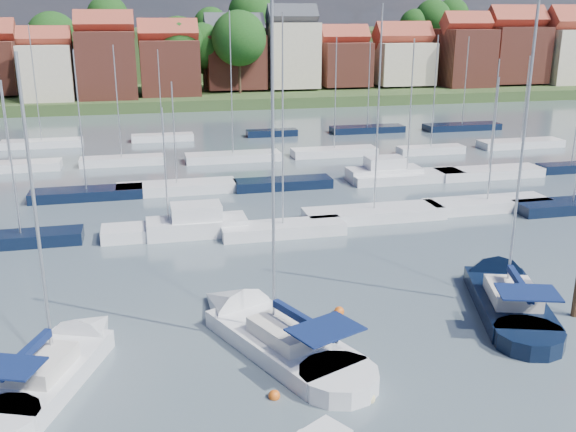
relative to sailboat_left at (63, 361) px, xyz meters
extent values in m
plane|color=#485A62|center=(12.76, 36.92, -0.36)|extent=(260.00, 260.00, 0.00)
cube|color=silver|center=(-0.45, -1.14, -0.11)|extent=(5.21, 7.45, 1.20)
cone|color=silver|center=(1.14, 2.86, -0.11)|extent=(3.90, 4.17, 2.87)
cylinder|color=silver|center=(-1.72, -4.33, -0.11)|extent=(3.72, 3.72, 1.20)
cube|color=silver|center=(-0.63, -1.58, 0.84)|extent=(2.92, 3.40, 0.70)
cylinder|color=#B2B2B7|center=(-0.28, -0.69, 6.86)|extent=(0.14, 0.14, 12.74)
cylinder|color=#B2B2B7|center=(-0.98, -2.47, 1.69)|extent=(1.51, 3.59, 0.10)
cube|color=#0E1B47|center=(-0.98, -2.47, 1.84)|extent=(1.62, 3.48, 0.35)
cube|color=#0E1B47|center=(-1.44, -3.62, 1.99)|extent=(2.90, 2.50, 0.08)
cube|color=silver|center=(9.71, -0.52, -0.11)|extent=(6.34, 8.84, 1.20)
cone|color=silver|center=(7.70, 4.17, -0.11)|extent=(4.69, 4.98, 3.40)
cylinder|color=silver|center=(11.31, -4.27, -0.11)|extent=(4.46, 4.46, 1.20)
cube|color=silver|center=(9.93, -1.04, 0.84)|extent=(3.53, 4.06, 0.70)
cylinder|color=#B2B2B7|center=(9.48, 0.00, 8.05)|extent=(0.14, 0.14, 15.11)
cylinder|color=#B2B2B7|center=(10.37, -2.08, 1.69)|extent=(1.88, 4.21, 0.10)
cube|color=#0E1B47|center=(10.37, -2.08, 1.84)|extent=(1.97, 4.08, 0.35)
cube|color=#0E1B47|center=(10.95, -3.44, 1.99)|extent=(3.46, 3.01, 0.08)
cube|color=black|center=(22.30, 0.90, -0.11)|extent=(5.58, 8.51, 1.20)
cone|color=black|center=(23.83, 5.58, -0.11)|extent=(4.31, 4.66, 3.28)
cylinder|color=black|center=(21.07, -2.85, -0.11)|extent=(4.14, 4.14, 1.20)
cube|color=silver|center=(22.13, 0.38, 0.84)|extent=(3.21, 3.84, 0.70)
cylinder|color=#B2B2B7|center=(22.47, 1.42, 7.96)|extent=(0.14, 0.14, 14.93)
cylinder|color=#B2B2B7|center=(21.79, -0.66, 1.69)|extent=(1.46, 4.19, 0.10)
cube|color=#0E1B47|center=(21.79, -0.66, 1.84)|extent=(1.58, 4.05, 0.35)
cube|color=#0E1B47|center=(21.34, -2.01, 1.99)|extent=(3.27, 2.74, 0.08)
sphere|color=#D85914|center=(8.56, -4.35, -0.36)|extent=(0.48, 0.48, 0.48)
sphere|color=beige|center=(12.24, -5.41, -0.36)|extent=(0.52, 0.52, 0.52)
sphere|color=#D85914|center=(13.48, 2.51, -0.36)|extent=(0.53, 0.53, 0.53)
cube|color=black|center=(-4.35, 17.46, -0.01)|extent=(8.01, 2.24, 1.00)
cylinder|color=#B2B2B7|center=(-4.35, 17.46, 5.57)|extent=(0.12, 0.12, 10.16)
cube|color=silver|center=(5.49, 17.12, -0.01)|extent=(9.22, 2.58, 1.00)
cylinder|color=#B2B2B7|center=(5.49, 17.12, 4.58)|extent=(0.12, 0.12, 8.18)
cube|color=silver|center=(13.39, 15.52, -0.01)|extent=(8.78, 2.46, 1.00)
cylinder|color=#B2B2B7|center=(13.39, 15.52, 6.02)|extent=(0.12, 0.12, 11.06)
cube|color=silver|center=(20.99, 17.58, -0.01)|extent=(10.79, 3.02, 1.00)
cylinder|color=#B2B2B7|center=(20.99, 17.58, 7.93)|extent=(0.12, 0.12, 14.87)
cube|color=silver|center=(30.74, 17.94, -0.01)|extent=(10.13, 2.84, 1.00)
cylinder|color=#B2B2B7|center=(30.74, 17.94, 5.29)|extent=(0.12, 0.12, 9.59)
cube|color=black|center=(37.18, 16.04, -0.01)|extent=(9.52, 2.67, 1.00)
cube|color=silver|center=(7.45, 16.92, 0.14)|extent=(7.00, 2.60, 1.40)
cube|color=silver|center=(7.45, 16.92, 1.24)|extent=(3.50, 2.20, 1.30)
cube|color=black|center=(-0.79, 28.55, -0.01)|extent=(9.30, 2.60, 1.00)
cylinder|color=#B2B2B7|center=(-0.79, 28.55, 6.23)|extent=(0.12, 0.12, 11.48)
cube|color=silver|center=(6.82, 28.93, -0.01)|extent=(10.40, 2.91, 1.00)
cylinder|color=#B2B2B7|center=(6.82, 28.93, 4.88)|extent=(0.12, 0.12, 8.77)
cube|color=black|center=(16.24, 28.20, -0.01)|extent=(8.80, 2.46, 1.00)
cylinder|color=#B2B2B7|center=(16.24, 28.20, 7.66)|extent=(0.12, 0.12, 14.33)
cube|color=silver|center=(28.16, 28.08, -0.01)|extent=(10.73, 3.00, 1.00)
cylinder|color=#B2B2B7|center=(28.16, 28.08, 6.56)|extent=(0.12, 0.12, 12.14)
cube|color=silver|center=(36.58, 27.88, -0.01)|extent=(10.48, 2.93, 1.00)
cylinder|color=#B2B2B7|center=(36.58, 27.88, 5.63)|extent=(0.12, 0.12, 10.28)
cube|color=black|center=(45.70, 27.99, -0.01)|extent=(6.84, 1.91, 1.00)
cube|color=silver|center=(26.22, 28.92, 0.14)|extent=(7.00, 2.60, 1.40)
cube|color=silver|center=(26.22, 28.92, 1.24)|extent=(3.50, 2.20, 1.30)
cube|color=silver|center=(-8.96, 41.13, -0.01)|extent=(9.71, 2.72, 1.00)
cylinder|color=#B2B2B7|center=(-8.96, 41.13, 7.93)|extent=(0.12, 0.12, 14.88)
cube|color=silver|center=(1.92, 41.42, -0.01)|extent=(8.49, 2.38, 1.00)
cylinder|color=#B2B2B7|center=(1.92, 41.42, 6.15)|extent=(0.12, 0.12, 11.31)
cube|color=silver|center=(13.55, 40.69, -0.01)|extent=(10.16, 2.85, 1.00)
cylinder|color=#B2B2B7|center=(13.55, 40.69, 7.79)|extent=(0.12, 0.12, 14.59)
cube|color=silver|center=(24.93, 40.81, -0.01)|extent=(9.53, 2.67, 1.00)
cylinder|color=#B2B2B7|center=(24.93, 40.81, 6.45)|extent=(0.12, 0.12, 11.91)
cube|color=silver|center=(35.91, 39.42, -0.01)|extent=(7.62, 2.13, 1.00)
cylinder|color=#B2B2B7|center=(35.91, 39.42, 6.56)|extent=(0.12, 0.12, 12.13)
cube|color=silver|center=(47.98, 40.50, -0.01)|extent=(10.17, 2.85, 1.00)
cylinder|color=#B2B2B7|center=(47.98, 40.50, 5.36)|extent=(0.12, 0.12, 9.73)
cube|color=silver|center=(-7.50, 53.47, -0.01)|extent=(9.24, 2.59, 1.00)
cylinder|color=#B2B2B7|center=(-7.50, 53.47, 7.08)|extent=(0.12, 0.12, 13.17)
cube|color=silver|center=(6.67, 54.22, -0.01)|extent=(7.57, 2.12, 1.00)
cylinder|color=#B2B2B7|center=(6.67, 54.22, 5.61)|extent=(0.12, 0.12, 10.24)
cube|color=black|center=(20.64, 54.39, -0.01)|extent=(6.58, 1.84, 1.00)
cylinder|color=#B2B2B7|center=(20.64, 54.39, 4.50)|extent=(0.12, 0.12, 8.01)
cube|color=black|center=(33.70, 54.32, -0.01)|extent=(9.92, 2.78, 1.00)
cylinder|color=#B2B2B7|center=(33.70, 54.32, 5.95)|extent=(0.12, 0.12, 10.92)
cube|color=black|center=(47.04, 53.28, -0.01)|extent=(10.55, 2.95, 1.00)
cylinder|color=#B2B2B7|center=(47.04, 53.28, 6.25)|extent=(0.12, 0.12, 11.51)
cube|color=#334C26|center=(12.76, 113.92, -0.06)|extent=(200.00, 70.00, 3.00)
cube|color=#334C26|center=(12.76, 138.92, 4.64)|extent=(200.00, 60.00, 14.00)
cube|color=beige|center=(-9.99, 85.92, 5.72)|extent=(8.09, 8.80, 8.96)
cube|color=#9A3D2C|center=(-9.99, 85.92, 11.19)|extent=(8.25, 4.00, 4.00)
cube|color=brown|center=(-0.59, 86.85, 6.73)|extent=(9.36, 10.17, 10.97)
cube|color=#9A3D2C|center=(-0.59, 86.85, 13.36)|extent=(9.54, 4.63, 4.63)
cube|color=brown|center=(9.71, 88.56, 5.95)|extent=(9.90, 8.56, 9.42)
cube|color=#9A3D2C|center=(9.71, 88.56, 11.88)|extent=(10.10, 4.90, 4.90)
cube|color=brown|center=(21.85, 93.56, 6.59)|extent=(10.59, 8.93, 9.49)
cube|color=#383A42|center=(21.85, 93.56, 12.63)|extent=(10.80, 5.24, 5.24)
cube|color=beige|center=(32.47, 92.71, 7.67)|extent=(9.01, 8.61, 11.65)
cube|color=#383A42|center=(32.47, 92.71, 14.59)|extent=(9.19, 4.46, 4.46)
cube|color=brown|center=(42.93, 93.91, 5.84)|extent=(9.10, 9.34, 8.00)
cube|color=#9A3D2C|center=(42.93, 93.91, 10.96)|extent=(9.28, 4.50, 4.50)
cube|color=beige|center=(54.71, 93.51, 5.78)|extent=(10.86, 9.59, 7.88)
cube|color=#9A3D2C|center=(54.71, 93.51, 11.05)|extent=(11.07, 5.37, 5.37)
cube|color=brown|center=(66.51, 90.83, 6.73)|extent=(9.18, 9.96, 10.97)
cube|color=#9A3D2C|center=(66.51, 90.83, 13.34)|extent=(9.36, 4.54, 4.54)
cube|color=brown|center=(77.93, 92.13, 7.22)|extent=(11.39, 9.67, 10.76)
cube|color=#9A3D2C|center=(77.93, 92.13, 14.00)|extent=(11.62, 5.64, 5.64)
cube|color=beige|center=(90.77, 90.26, 6.64)|extent=(12.95, 8.52, 10.80)
cylinder|color=#382619|center=(69.53, 112.42, 8.16)|extent=(0.50, 0.50, 4.47)
sphere|color=#1F541A|center=(69.53, 112.42, 14.22)|extent=(8.18, 8.18, 8.18)
cylinder|color=#382619|center=(16.22, 92.84, 3.47)|extent=(0.50, 0.50, 4.46)
sphere|color=#1F541A|center=(16.22, 92.84, 9.52)|extent=(8.15, 8.15, 8.15)
cylinder|color=#382619|center=(27.98, 110.59, 8.22)|extent=(0.50, 0.50, 5.15)
sphere|color=#1F541A|center=(27.98, 110.59, 15.20)|extent=(9.41, 9.41, 9.41)
cylinder|color=#382619|center=(-0.79, 113.23, 8.32)|extent=(0.50, 0.50, 4.56)
sphere|color=#1F541A|center=(-0.79, 113.23, 14.51)|extent=(8.34, 8.34, 8.34)
cylinder|color=#382619|center=(-10.48, 102.16, 3.82)|extent=(0.50, 0.50, 5.15)
sphere|color=#1F541A|center=(-10.48, 102.16, 10.81)|extent=(9.42, 9.42, 9.42)
cylinder|color=#382619|center=(26.51, 101.62, 3.13)|extent=(0.50, 0.50, 3.77)
sphere|color=#1F541A|center=(26.51, 101.62, 8.24)|extent=(6.89, 6.89, 6.89)
cylinder|color=#382619|center=(21.80, 87.86, 3.85)|extent=(0.50, 0.50, 5.21)
sphere|color=#1F541A|center=(21.80, 87.86, 10.93)|extent=(9.53, 9.53, 9.53)
cylinder|color=#382619|center=(74.69, 98.54, 2.73)|extent=(0.50, 0.50, 2.97)
sphere|color=#1F541A|center=(74.69, 98.54, 6.77)|extent=(5.44, 5.44, 5.44)
cylinder|color=#382619|center=(11.61, 90.67, 3.66)|extent=(0.50, 0.50, 4.84)
sphere|color=#1F541A|center=(11.61, 90.67, 10.23)|extent=(8.85, 8.85, 8.85)
cylinder|color=#382619|center=(65.44, 112.63, 7.81)|extent=(0.50, 0.50, 3.72)
sphere|color=#1F541A|center=(65.44, 112.63, 12.85)|extent=(6.80, 6.80, 6.80)
cylinder|color=#382619|center=(66.81, 91.04, 3.27)|extent=(0.50, 0.50, 4.05)
sphere|color=#1F541A|center=(66.81, 91.04, 8.76)|extent=(7.40, 7.40, 7.40)
cylinder|color=#382619|center=(19.59, 110.21, 7.55)|extent=(0.50, 0.50, 3.93)
sphere|color=#1F541A|center=(19.59, 110.21, 12.89)|extent=(7.19, 7.19, 7.19)
cylinder|color=#382619|center=(43.41, 97.09, 3.15)|extent=(0.50, 0.50, 3.82)
sphere|color=#1F541A|center=(43.41, 97.09, 8.34)|extent=(6.99, 6.99, 6.99)
cylinder|color=#382619|center=(-4.69, 90.04, 2.98)|extent=(0.50, 0.50, 3.48)
sphere|color=#1F541A|center=(-4.69, 90.04, 7.71)|extent=(6.37, 6.37, 6.37)
cylinder|color=#382619|center=(70.27, 99.72, 2.74)|extent=(0.50, 0.50, 2.99)
sphere|color=#1F541A|center=(70.27, 99.72, 6.79)|extent=(5.46, 5.46, 5.46)
cylinder|color=#382619|center=(16.36, 95.96, 2.87)|extent=(0.50, 0.50, 3.25)
sphere|color=#1F541A|center=(16.36, 95.96, 7.27)|extent=(5.94, 5.94, 5.94)
cylinder|color=#382619|center=(9.70, 97.65, 2.73)|extent=(0.50, 0.50, 2.98)
sphere|color=#1F541A|center=(9.70, 97.65, 6.79)|extent=(5.46, 5.46, 5.46)
cylinder|color=#382619|center=(77.42, 118.66, 9.00)|extent=(0.50, 0.50, 4.29)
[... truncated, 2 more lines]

